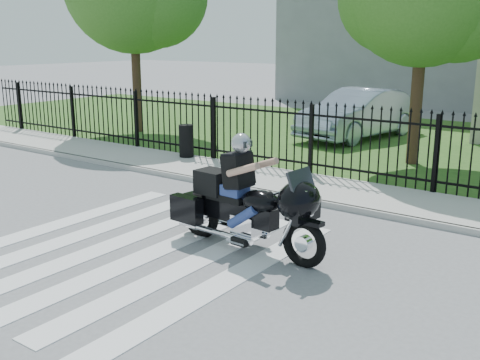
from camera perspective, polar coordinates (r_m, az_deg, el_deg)
The scene contains 9 objects.
ground at distance 9.34m, azimuth -11.09°, elevation -6.96°, with size 120.00×120.00×0.00m, color slate.
crosswalk at distance 9.34m, azimuth -11.09°, elevation -6.93°, with size 5.00×5.50×0.01m, color silver, non-canonical shape.
sidewalk at distance 13.07m, azimuth 5.00°, elevation -0.35°, with size 40.00×2.00×0.12m, color #ADAAA3.
curb at distance 12.25m, azimuth 2.59°, elevation -1.31°, with size 40.00×0.12×0.12m, color #ADAAA3.
grass_strip at distance 19.30m, azimuth 15.75°, elevation 3.75°, with size 40.00×12.00×0.02m, color #27511B.
iron_fence at distance 13.74m, azimuth 7.22°, elevation 3.90°, with size 26.00×0.04×1.80m.
motorcycle_rider at distance 8.98m, azimuth 0.41°, elevation -2.22°, with size 2.93×1.02×1.93m.
parked_car at distance 19.61m, azimuth 12.00°, elevation 6.61°, with size 1.76×5.03×1.66m, color #98A6BF.
litter_bin at distance 15.68m, azimuth -5.48°, elevation 3.98°, with size 0.40×0.40×0.90m, color black.
Camera 1 is at (6.44, -5.89, 3.32)m, focal length 42.00 mm.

